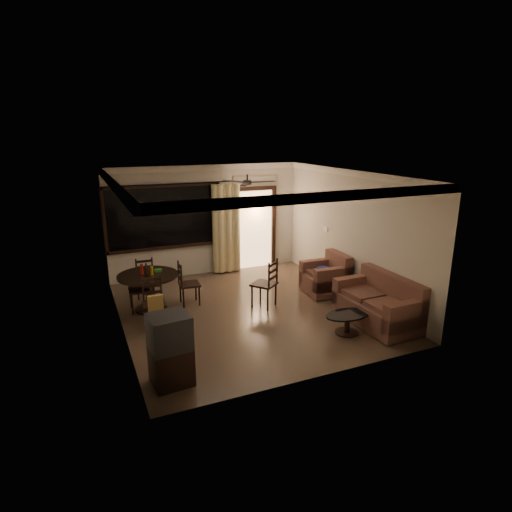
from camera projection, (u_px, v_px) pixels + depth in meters
name	position (u px, v px, depth m)	size (l,w,h in m)	color
ground	(248.00, 310.00, 8.91)	(5.50, 5.50, 0.00)	#7F6651
room_shell	(242.00, 208.00, 10.18)	(5.50, 6.70, 5.50)	beige
dining_table	(148.00, 282.00, 8.79)	(1.23, 1.23, 0.99)	black
dining_chair_west	(140.00, 297.00, 8.85)	(0.44, 0.44, 0.95)	black
dining_chair_east	(189.00, 292.00, 9.16)	(0.44, 0.44, 0.95)	black
dining_chair_south	(155.00, 311.00, 8.10)	(0.44, 0.50, 0.95)	black
dining_chair_north	(145.00, 285.00, 9.59)	(0.44, 0.44, 0.95)	black
tv_cabinet	(170.00, 350.00, 6.18)	(0.62, 0.56, 1.08)	black
sofa	(380.00, 305.00, 8.24)	(0.94, 1.73, 0.92)	#4D2924
armchair	(327.00, 277.00, 9.80)	(0.93, 0.93, 0.90)	#4D2924
coffee_table	(347.00, 320.00, 7.83)	(0.87, 0.52, 0.38)	black
side_chair	(265.00, 292.00, 9.04)	(0.65, 0.65, 1.04)	black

